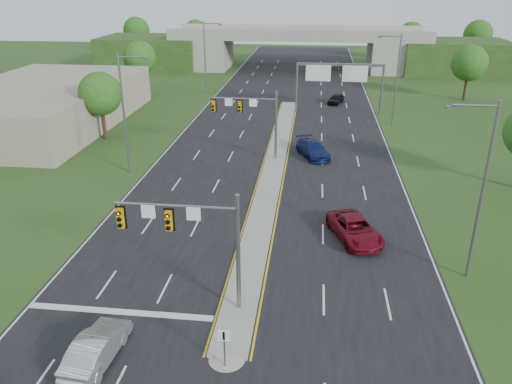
{
  "coord_description": "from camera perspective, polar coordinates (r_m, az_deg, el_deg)",
  "views": [
    {
      "loc": [
        3.62,
        -22.67,
        17.02
      ],
      "look_at": [
        -0.19,
        9.68,
        3.0
      ],
      "focal_mm": 35.0,
      "sensor_mm": 36.0,
      "label": 1
    }
  ],
  "objects": [
    {
      "name": "lightpole_l_mid",
      "position": [
        47.19,
        -14.69,
        9.16
      ],
      "size": [
        2.85,
        0.25,
        11.0
      ],
      "color": "slate",
      "rests_on": "ground"
    },
    {
      "name": "car_far_c",
      "position": [
        75.22,
        9.12,
        10.47
      ],
      "size": [
        2.84,
        4.24,
        1.34
      ],
      "primitive_type": "imported",
      "rotation": [
        0.0,
        0.0,
        -0.35
      ],
      "color": "black",
      "rests_on": "road"
    },
    {
      "name": "median_nose",
      "position": [
        25.46,
        -3.35,
        -18.42
      ],
      "size": [
        2.0,
        2.0,
        0.16
      ],
      "primitive_type": "cone",
      "color": "gray",
      "rests_on": "road"
    },
    {
      "name": "road",
      "position": [
        60.24,
        3.02,
        6.86
      ],
      "size": [
        24.0,
        160.0,
        0.02
      ],
      "primitive_type": "cube",
      "color": "black",
      "rests_on": "ground"
    },
    {
      "name": "car_silver",
      "position": [
        26.07,
        -17.75,
        -16.58
      ],
      "size": [
        1.93,
        4.73,
        1.52
      ],
      "primitive_type": "imported",
      "rotation": [
        0.0,
        0.0,
        3.07
      ],
      "color": "#9FA0A6",
      "rests_on": "road"
    },
    {
      "name": "tree_back_b",
      "position": [
        120.45,
        -6.9,
        17.65
      ],
      "size": [
        5.6,
        5.6,
        8.32
      ],
      "color": "#382316",
      "rests_on": "ground"
    },
    {
      "name": "tree_back_c",
      "position": [
        119.0,
        17.3,
        16.75
      ],
      "size": [
        5.6,
        5.6,
        8.32
      ],
      "color": "#382316",
      "rests_on": "ground"
    },
    {
      "name": "signal_mast_near",
      "position": [
        26.39,
        -6.99,
        -4.67
      ],
      "size": [
        6.62,
        0.6,
        7.0
      ],
      "color": "slate",
      "rests_on": "ground"
    },
    {
      "name": "tree_r_mid",
      "position": [
        81.65,
        23.21,
        13.38
      ],
      "size": [
        5.2,
        5.2,
        8.12
      ],
      "color": "#382316",
      "rests_on": "ground"
    },
    {
      "name": "lightpole_r_near",
      "position": [
        31.28,
        24.24,
        0.72
      ],
      "size": [
        2.85,
        0.25,
        11.0
      ],
      "color": "slate",
      "rests_on": "ground"
    },
    {
      "name": "lightpole_l_far",
      "position": [
        80.24,
        -5.73,
        15.36
      ],
      "size": [
        2.85,
        0.25,
        11.0
      ],
      "color": "slate",
      "rests_on": "ground"
    },
    {
      "name": "car_far_b",
      "position": [
        51.8,
        6.52,
        4.89
      ],
      "size": [
        4.13,
        5.84,
        1.57
      ],
      "primitive_type": "imported",
      "rotation": [
        0.0,
        0.0,
        0.4
      ],
      "color": "#0C174B",
      "rests_on": "road"
    },
    {
      "name": "median",
      "position": [
        48.84,
        2.05,
        3.01
      ],
      "size": [
        2.0,
        54.0,
        0.16
      ],
      "primitive_type": "cube",
      "color": "gray",
      "rests_on": "road"
    },
    {
      "name": "keep_right_sign",
      "position": [
        24.14,
        -3.66,
        -16.73
      ],
      "size": [
        0.6,
        0.13,
        2.2
      ],
      "color": "slate",
      "rests_on": "ground"
    },
    {
      "name": "tree_back_a",
      "position": [
        124.38,
        -13.5,
        17.53
      ],
      "size": [
        6.0,
        6.0,
        8.85
      ],
      "color": "#382316",
      "rests_on": "ground"
    },
    {
      "name": "lane_markings",
      "position": [
        54.48,
        1.94,
        5.1
      ],
      "size": [
        23.72,
        160.0,
        0.01
      ],
      "color": "gold",
      "rests_on": "road"
    },
    {
      "name": "commercial_building",
      "position": [
        68.32,
        -23.27,
        9.15
      ],
      "size": [
        18.0,
        30.0,
        5.0
      ],
      "primitive_type": "cube",
      "color": "gray",
      "rests_on": "ground"
    },
    {
      "name": "ground",
      "position": [
        28.58,
        -1.95,
        -13.28
      ],
      "size": [
        240.0,
        240.0,
        0.0
      ],
      "primitive_type": "plane",
      "color": "#263F16",
      "rests_on": "ground"
    },
    {
      "name": "car_far_a",
      "position": [
        35.78,
        11.23,
        -4.17
      ],
      "size": [
        4.29,
        6.11,
        1.55
      ],
      "primitive_type": "imported",
      "rotation": [
        0.0,
        0.0,
        0.34
      ],
      "color": "maroon",
      "rests_on": "road"
    },
    {
      "name": "signal_mast_far",
      "position": [
        49.51,
        -0.33,
        8.91
      ],
      "size": [
        6.62,
        0.6,
        7.0
      ],
      "color": "slate",
      "rests_on": "ground"
    },
    {
      "name": "lightpole_r_far",
      "position": [
        64.35,
        15.65,
        12.69
      ],
      "size": [
        2.85,
        0.25,
        11.0
      ],
      "color": "slate",
      "rests_on": "ground"
    },
    {
      "name": "sign_gantry",
      "position": [
        68.68,
        9.42,
        13.11
      ],
      "size": [
        11.58,
        0.44,
        6.67
      ],
      "color": "slate",
      "rests_on": "ground"
    },
    {
      "name": "tree_l_mid",
      "position": [
        83.24,
        -13.18,
        14.76
      ],
      "size": [
        5.2,
        5.2,
        8.12
      ],
      "color": "#382316",
      "rests_on": "ground"
    },
    {
      "name": "tree_l_near",
      "position": [
        58.93,
        -17.38,
        10.66
      ],
      "size": [
        4.8,
        4.8,
        7.6
      ],
      "color": "#382316",
      "rests_on": "ground"
    },
    {
      "name": "tree_back_d",
      "position": [
        122.15,
        24.03,
        16.14
      ],
      "size": [
        6.0,
        6.0,
        8.85
      ],
      "color": "#382316",
      "rests_on": "ground"
    },
    {
      "name": "overpass",
      "position": [
        103.62,
        4.84,
        15.75
      ],
      "size": [
        80.0,
        14.0,
        8.1
      ],
      "color": "gray",
      "rests_on": "ground"
    }
  ]
}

